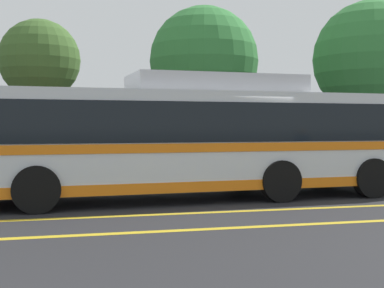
# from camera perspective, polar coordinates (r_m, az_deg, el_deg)

# --- Properties ---
(ground_plane) EXTENTS (220.00, 220.00, 0.00)m
(ground_plane) POSITION_cam_1_polar(r_m,az_deg,el_deg) (13.66, 3.87, -5.68)
(ground_plane) COLOR #262628
(lane_strip_0) EXTENTS (32.13, 0.20, 0.01)m
(lane_strip_0) POSITION_cam_1_polar(r_m,az_deg,el_deg) (11.31, 2.70, -7.27)
(lane_strip_0) COLOR gold
(lane_strip_0) RESTS_ON ground_plane
(lane_strip_1) EXTENTS (32.13, 0.20, 0.01)m
(lane_strip_1) POSITION_cam_1_polar(r_m,az_deg,el_deg) (9.70, 5.64, -8.83)
(lane_strip_1) COLOR gold
(lane_strip_1) RESTS_ON ground_plane
(curb_strip) EXTENTS (40.13, 0.36, 0.15)m
(curb_strip) POSITION_cam_1_polar(r_m,az_deg,el_deg) (18.21, -3.75, -3.52)
(curb_strip) COLOR #99999E
(curb_strip) RESTS_ON ground_plane
(transit_bus) EXTENTS (12.56, 3.32, 3.07)m
(transit_bus) POSITION_cam_1_polar(r_m,az_deg,el_deg) (13.29, 0.09, 0.69)
(transit_bus) COLOR silver
(transit_bus) RESTS_ON ground_plane
(tree_0) EXTENTS (4.62, 4.62, 6.87)m
(tree_0) POSITION_cam_1_polar(r_m,az_deg,el_deg) (22.93, 1.28, 8.83)
(tree_0) COLOR #513823
(tree_0) RESTS_ON ground_plane
(tree_2) EXTENTS (2.89, 2.89, 5.63)m
(tree_2) POSITION_cam_1_polar(r_m,az_deg,el_deg) (20.13, -15.95, 8.57)
(tree_2) COLOR #513823
(tree_2) RESTS_ON ground_plane
(tree_3) EXTENTS (5.03, 5.03, 7.23)m
(tree_3) POSITION_cam_1_polar(r_m,az_deg,el_deg) (24.69, 18.61, 8.60)
(tree_3) COLOR #513823
(tree_3) RESTS_ON ground_plane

